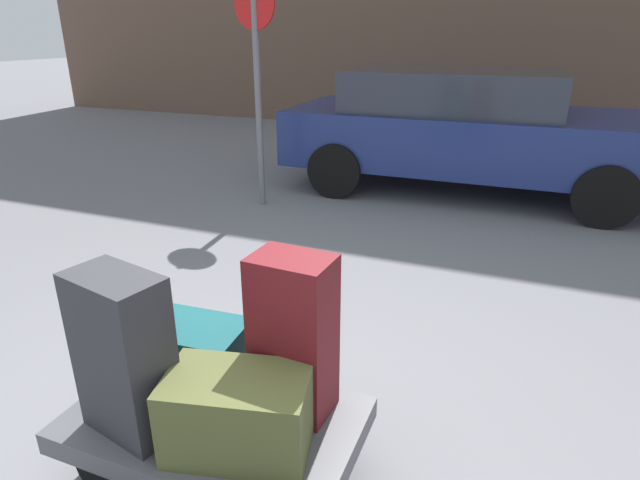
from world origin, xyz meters
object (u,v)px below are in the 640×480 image
object	(u,v)px
parked_car	(467,128)
no_parking_sign	(257,71)
suitcase_maroon_stacked_top	(293,336)
bollard_kerb_near	(613,144)
luggage_cart	(216,429)
duffel_bag_olive_rear_right	(238,413)
suitcase_charcoal_center	(124,355)
duffel_bag_teal_front_left	(188,352)

from	to	relation	value
parked_car	no_parking_sign	bearing A→B (deg)	-144.27
suitcase_maroon_stacked_top	bollard_kerb_near	xyz separation A→B (m)	(1.88, 6.72, -0.34)
luggage_cart	duffel_bag_olive_rear_right	size ratio (longest dim) A/B	2.25
suitcase_charcoal_center	bollard_kerb_near	distance (m)	7.49
bollard_kerb_near	no_parking_sign	world-z (taller)	no_parking_sign
luggage_cart	no_parking_sign	distance (m)	4.12
duffel_bag_teal_front_left	no_parking_sign	world-z (taller)	no_parking_sign
suitcase_charcoal_center	suitcase_maroon_stacked_top	xyz separation A→B (m)	(0.56, 0.35, 0.01)
suitcase_charcoal_center	duffel_bag_teal_front_left	bearing A→B (deg)	97.12
suitcase_charcoal_center	bollard_kerb_near	bearing A→B (deg)	83.44
duffel_bag_teal_front_left	suitcase_maroon_stacked_top	xyz separation A→B (m)	(0.53, 0.00, 0.21)
parked_car	no_parking_sign	world-z (taller)	no_parking_sign
duffel_bag_olive_rear_right	no_parking_sign	distance (m)	4.25
duffel_bag_teal_front_left	duffel_bag_olive_rear_right	bearing A→B (deg)	-38.14
suitcase_maroon_stacked_top	no_parking_sign	world-z (taller)	no_parking_sign
suitcase_charcoal_center	luggage_cart	bearing A→B (deg)	45.01
parked_car	no_parking_sign	xyz separation A→B (m)	(-2.02, -1.45, 0.69)
luggage_cart	suitcase_charcoal_center	size ratio (longest dim) A/B	1.78
duffel_bag_olive_rear_right	no_parking_sign	size ratio (longest dim) A/B	0.23
duffel_bag_teal_front_left	suitcase_maroon_stacked_top	world-z (taller)	suitcase_maroon_stacked_top
suitcase_maroon_stacked_top	parked_car	xyz separation A→B (m)	(0.07, 4.86, 0.07)
duffel_bag_teal_front_left	bollard_kerb_near	bearing A→B (deg)	66.48
suitcase_charcoal_center	no_parking_sign	bearing A→B (deg)	122.78
luggage_cart	duffel_bag_olive_rear_right	distance (m)	0.32
suitcase_charcoal_center	parked_car	bearing A→B (deg)	95.59
duffel_bag_olive_rear_right	bollard_kerb_near	bearing A→B (deg)	61.05
duffel_bag_teal_front_left	suitcase_charcoal_center	world-z (taller)	suitcase_charcoal_center
parked_car	no_parking_sign	distance (m)	2.58
parked_car	bollard_kerb_near	bearing A→B (deg)	45.81
parked_car	suitcase_charcoal_center	bearing A→B (deg)	-96.88
duffel_bag_teal_front_left	suitcase_charcoal_center	size ratio (longest dim) A/B	0.78
suitcase_maroon_stacked_top	no_parking_sign	xyz separation A→B (m)	(-1.95, 3.40, 0.76)
duffel_bag_teal_front_left	suitcase_charcoal_center	bearing A→B (deg)	-99.18
suitcase_charcoal_center	bollard_kerb_near	size ratio (longest dim) A/B	0.98
suitcase_charcoal_center	parked_car	distance (m)	5.25
suitcase_maroon_stacked_top	bollard_kerb_near	world-z (taller)	suitcase_maroon_stacked_top
duffel_bag_teal_front_left	suitcase_charcoal_center	xyz separation A→B (m)	(-0.03, -0.35, 0.20)
duffel_bag_olive_rear_right	duffel_bag_teal_front_left	bearing A→B (deg)	132.46
duffel_bag_olive_rear_right	luggage_cart	bearing A→B (deg)	135.56
bollard_kerb_near	suitcase_maroon_stacked_top	bearing A→B (deg)	-105.63
luggage_cart	no_parking_sign	world-z (taller)	no_parking_sign
duffel_bag_olive_rear_right	duffel_bag_teal_front_left	distance (m)	0.52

